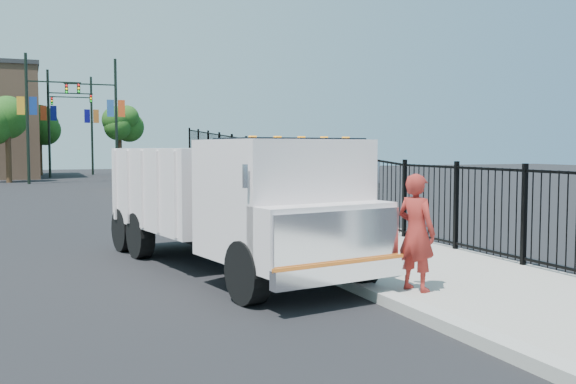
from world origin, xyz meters
name	(u,v)px	position (x,y,z in m)	size (l,w,h in m)	color
ground	(350,287)	(0.00, 0.00, 0.00)	(120.00, 120.00, 0.00)	black
sidewalk	(533,300)	(1.93, -2.00, 0.06)	(3.55, 12.00, 0.12)	#9E998E
curb	(419,312)	(0.00, -2.00, 0.08)	(0.30, 12.00, 0.16)	#ADAAA3
ramp	(213,203)	(2.12, 16.00, 0.00)	(3.95, 24.00, 1.70)	#9E998E
iron_fence	(282,186)	(3.55, 12.00, 0.90)	(0.10, 28.00, 1.80)	black
truck	(231,196)	(-1.35, 2.11, 1.37)	(3.46, 7.37, 2.43)	black
worker	(416,232)	(0.56, -1.05, 1.00)	(0.64, 0.42, 1.75)	maroon
debris	(372,256)	(1.30, 1.59, 0.17)	(0.43, 0.43, 0.11)	silver
light_pole_0	(32,113)	(-4.46, 33.46, 4.36)	(3.77, 0.22, 8.00)	black
light_pole_1	(111,115)	(0.32, 34.15, 4.36)	(3.78, 0.22, 8.00)	black
light_pole_2	(53,119)	(-2.99, 41.99, 4.36)	(3.78, 0.22, 8.00)	black
light_pole_3	(88,121)	(-0.18, 45.82, 4.36)	(3.77, 0.22, 8.00)	black
tree_0	(8,121)	(-5.94, 35.53, 3.95)	(2.77, 2.77, 5.39)	#382314
tree_1	(119,126)	(1.79, 41.76, 3.90)	(2.13, 2.13, 5.07)	#382314
tree_2	(39,126)	(-3.88, 46.50, 3.96)	(2.94, 2.94, 5.47)	#382314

